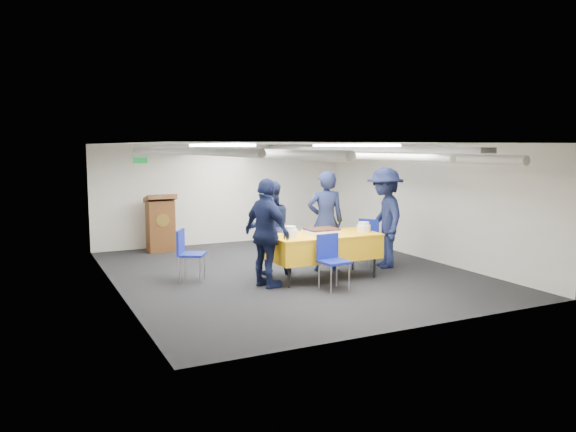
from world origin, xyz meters
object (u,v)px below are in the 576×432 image
object	(u,v)px
chair_left	(187,250)
sailor_b	(270,228)
chair_near	(331,256)
chair_right	(367,237)
sailor_a	(326,221)
serving_table	(323,246)
sheet_cake	(322,231)
podium	(160,223)
sailor_d	(385,218)
sailor_c	(267,233)

from	to	relation	value
chair_left	sailor_b	world-z (taller)	sailor_b
chair_near	chair_right	xyz separation A→B (m)	(1.53, 1.29, 0.00)
chair_right	sailor_a	size ratio (longest dim) A/B	0.48
serving_table	sheet_cake	xyz separation A→B (m)	(-0.01, 0.04, 0.26)
podium	chair_near	xyz separation A→B (m)	(1.68, -4.39, -0.08)
sheet_cake	chair_left	bearing A→B (deg)	159.20
sheet_cake	sailor_d	bearing A→B (deg)	9.73
sailor_c	sailor_d	xyz separation A→B (m)	(2.59, 0.43, 0.06)
sailor_a	sailor_b	xyz separation A→B (m)	(-1.00, 0.23, -0.08)
chair_left	sailor_a	distance (m)	2.53
sheet_cake	chair_left	size ratio (longest dim) A/B	0.64
serving_table	sailor_c	world-z (taller)	sailor_c
podium	sailor_b	world-z (taller)	sailor_b
chair_left	sailor_d	world-z (taller)	sailor_d
chair_left	sailor_c	xyz separation A→B (m)	(1.04, -0.98, 0.35)
sailor_d	chair_right	bearing A→B (deg)	-132.62
chair_left	sailor_d	size ratio (longest dim) A/B	0.47
sheet_cake	chair_left	world-z (taller)	chair_left
chair_near	serving_table	bearing A→B (deg)	70.66
chair_near	sailor_a	distance (m)	1.37
podium	chair_left	bearing A→B (deg)	-94.48
chair_near	chair_right	distance (m)	2.00
sheet_cake	chair_near	world-z (taller)	chair_near
sailor_d	sailor_c	bearing A→B (deg)	-62.72
podium	sailor_d	bearing A→B (deg)	-45.19
sheet_cake	podium	distance (m)	4.15
sailor_a	chair_near	bearing A→B (deg)	82.34
chair_right	sailor_d	bearing A→B (deg)	-60.53
podium	sailor_b	bearing A→B (deg)	-67.12
sheet_cake	sailor_b	bearing A→B (deg)	132.90
serving_table	sailor_b	bearing A→B (deg)	131.86
sheet_cake	sailor_c	size ratio (longest dim) A/B	0.32
chair_near	sailor_b	size ratio (longest dim) A/B	0.53
podium	chair_right	size ratio (longest dim) A/B	1.44
podium	chair_near	bearing A→B (deg)	-69.01
chair_right	sailor_d	world-z (taller)	sailor_d
sailor_d	podium	bearing A→B (deg)	-117.28
podium	sailor_d	size ratio (longest dim) A/B	0.67
chair_right	sailor_b	xyz separation A→B (m)	(-1.96, 0.13, 0.29)
sheet_cake	sailor_b	size ratio (longest dim) A/B	0.34
chair_near	chair_left	size ratio (longest dim) A/B	1.00
chair_near	chair_left	world-z (taller)	same
chair_right	sailor_c	xyz separation A→B (m)	(-2.40, -0.75, 0.35)
chair_near	sailor_c	bearing A→B (deg)	148.12
sailor_b	chair_left	bearing A→B (deg)	10.07
chair_right	chair_left	bearing A→B (deg)	176.13
sailor_a	podium	bearing A→B (deg)	-36.72
podium	sailor_c	distance (m)	3.94
podium	chair_near	size ratio (longest dim) A/B	1.44
podium	serving_table	bearing A→B (deg)	-62.67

